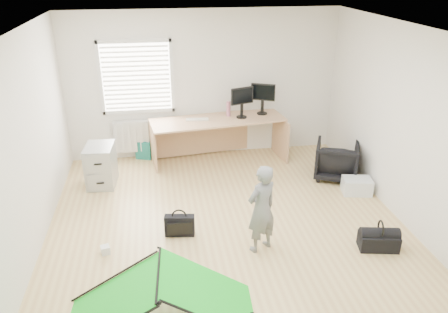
{
  "coord_description": "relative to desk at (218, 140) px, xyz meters",
  "views": [
    {
      "loc": [
        -0.89,
        -5.07,
        3.45
      ],
      "look_at": [
        0.0,
        0.4,
        0.95
      ],
      "focal_mm": 35.0,
      "sensor_mm": 36.0,
      "label": 1
    }
  ],
  "objects": [
    {
      "name": "ground",
      "position": [
        -0.2,
        -2.32,
        -0.41
      ],
      "size": [
        5.5,
        5.5,
        0.0
      ],
      "primitive_type": "plane",
      "color": "tan",
      "rests_on": "ground"
    },
    {
      "name": "back_wall",
      "position": [
        -0.2,
        0.43,
        0.94
      ],
      "size": [
        5.0,
        0.02,
        2.7
      ],
      "primitive_type": "cube",
      "color": "silver",
      "rests_on": "ground"
    },
    {
      "name": "window",
      "position": [
        -1.4,
        0.39,
        1.14
      ],
      "size": [
        1.2,
        0.06,
        1.2
      ],
      "primitive_type": "cube",
      "color": "silver",
      "rests_on": "back_wall"
    },
    {
      "name": "radiator",
      "position": [
        -1.4,
        0.35,
        0.04
      ],
      "size": [
        1.0,
        0.12,
        0.6
      ],
      "primitive_type": "cube",
      "color": "silver",
      "rests_on": "back_wall"
    },
    {
      "name": "desk",
      "position": [
        0.0,
        0.0,
        0.0
      ],
      "size": [
        2.49,
        1.06,
        0.82
      ],
      "primitive_type": "cube",
      "rotation": [
        0.0,
        0.0,
        0.12
      ],
      "color": "tan",
      "rests_on": "ground"
    },
    {
      "name": "filing_cabinet",
      "position": [
        -2.05,
        -0.62,
        -0.07
      ],
      "size": [
        0.49,
        0.63,
        0.69
      ],
      "primitive_type": "cube",
      "rotation": [
        0.0,
        0.0,
        -0.08
      ],
      "color": "#A0A3A5",
      "rests_on": "ground"
    },
    {
      "name": "monitor_left",
      "position": [
        0.44,
        0.02,
        0.62
      ],
      "size": [
        0.44,
        0.22,
        0.42
      ],
      "primitive_type": "cube",
      "rotation": [
        0.0,
        0.0,
        0.31
      ],
      "color": "black",
      "rests_on": "desk"
    },
    {
      "name": "monitor_right",
      "position": [
        0.86,
        0.17,
        0.62
      ],
      "size": [
        0.44,
        0.27,
        0.42
      ],
      "primitive_type": "cube",
      "rotation": [
        0.0,
        0.0,
        -0.43
      ],
      "color": "black",
      "rests_on": "desk"
    },
    {
      "name": "keyboard",
      "position": [
        -0.37,
        0.02,
        0.42
      ],
      "size": [
        0.41,
        0.17,
        0.02
      ],
      "primitive_type": "cube",
      "rotation": [
        0.0,
        0.0,
        -0.08
      ],
      "color": "beige",
      "rests_on": "desk"
    },
    {
      "name": "thermos",
      "position": [
        0.22,
        0.15,
        0.55
      ],
      "size": [
        0.09,
        0.09,
        0.28
      ],
      "primitive_type": "cylinder",
      "rotation": [
        0.0,
        0.0,
        0.19
      ],
      "color": "#AB5F77",
      "rests_on": "desk"
    },
    {
      "name": "office_chair",
      "position": [
        1.9,
        -1.0,
        -0.09
      ],
      "size": [
        0.91,
        0.93,
        0.64
      ],
      "primitive_type": "imported",
      "rotation": [
        0.0,
        0.0,
        2.72
      ],
      "color": "black",
      "rests_on": "ground"
    },
    {
      "name": "person",
      "position": [
        0.14,
        -2.81,
        0.19
      ],
      "size": [
        0.52,
        0.45,
        1.2
      ],
      "primitive_type": "imported",
      "rotation": [
        0.0,
        0.0,
        3.62
      ],
      "color": "slate",
      "rests_on": "ground"
    },
    {
      "name": "kite",
      "position": [
        -1.18,
        -3.86,
        -0.11
      ],
      "size": [
        2.02,
        1.0,
        0.61
      ],
      "primitive_type": null,
      "rotation": [
        0.0,
        0.0,
        -0.07
      ],
      "color": "#12C622",
      "rests_on": "ground"
    },
    {
      "name": "storage_crate",
      "position": [
        2.03,
        -1.6,
        -0.29
      ],
      "size": [
        0.5,
        0.4,
        0.25
      ],
      "primitive_type": "cube",
      "rotation": [
        0.0,
        0.0,
        -0.2
      ],
      "color": "silver",
      "rests_on": "ground"
    },
    {
      "name": "tote_bag",
      "position": [
        -1.37,
        0.32,
        -0.24
      ],
      "size": [
        0.32,
        0.22,
        0.35
      ],
      "primitive_type": "cube",
      "rotation": [
        0.0,
        0.0,
        -0.34
      ],
      "color": "#1C7B71",
      "rests_on": "ground"
    },
    {
      "name": "laptop_bag",
      "position": [
        -0.88,
        -2.33,
        -0.26
      ],
      "size": [
        0.42,
        0.18,
        0.3
      ],
      "primitive_type": "cube",
      "rotation": [
        0.0,
        0.0,
        -0.16
      ],
      "color": "black",
      "rests_on": "ground"
    },
    {
      "name": "white_box",
      "position": [
        -1.85,
        -2.59,
        -0.36
      ],
      "size": [
        0.13,
        0.13,
        0.11
      ],
      "primitive_type": "cube",
      "rotation": [
        0.0,
        0.0,
        0.26
      ],
      "color": "silver",
      "rests_on": "ground"
    },
    {
      "name": "duffel_bag",
      "position": [
        1.66,
        -3.05,
        -0.3
      ],
      "size": [
        0.54,
        0.35,
        0.22
      ],
      "primitive_type": "cube",
      "rotation": [
        0.0,
        0.0,
        -0.2
      ],
      "color": "black",
      "rests_on": "ground"
    }
  ]
}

